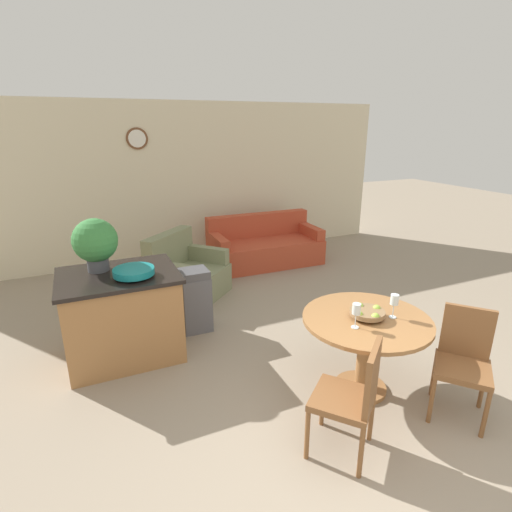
% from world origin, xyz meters
% --- Properties ---
extents(ground_plane, '(24.00, 24.00, 0.00)m').
position_xyz_m(ground_plane, '(0.00, 0.00, 0.00)').
color(ground_plane, gray).
extents(wall_back, '(8.00, 0.09, 2.70)m').
position_xyz_m(wall_back, '(-0.00, 5.52, 1.35)').
color(wall_back, beige).
rests_on(wall_back, ground_plane).
extents(dining_table, '(1.11, 1.11, 0.73)m').
position_xyz_m(dining_table, '(0.54, 1.03, 0.57)').
color(dining_table, '#9E6B3D').
rests_on(dining_table, ground_plane).
extents(dining_chair_near_left, '(0.59, 0.59, 0.92)m').
position_xyz_m(dining_chair_near_left, '(-0.01, 0.46, 0.51)').
color(dining_chair_near_left, brown).
rests_on(dining_chair_near_left, ground_plane).
extents(dining_chair_near_right, '(0.59, 0.59, 0.92)m').
position_xyz_m(dining_chair_near_right, '(1.11, 0.48, 0.51)').
color(dining_chair_near_right, brown).
rests_on(dining_chair_near_right, ground_plane).
extents(fruit_bowl, '(0.30, 0.30, 0.10)m').
position_xyz_m(fruit_bowl, '(0.54, 1.03, 0.78)').
color(fruit_bowl, olive).
rests_on(fruit_bowl, dining_table).
extents(wine_glass_left, '(0.07, 0.07, 0.22)m').
position_xyz_m(wine_glass_left, '(0.34, 0.93, 0.89)').
color(wine_glass_left, silver).
rests_on(wine_glass_left, dining_table).
extents(wine_glass_right, '(0.07, 0.07, 0.22)m').
position_xyz_m(wine_glass_right, '(0.75, 0.95, 0.89)').
color(wine_glass_right, silver).
rests_on(wine_glass_right, dining_table).
extents(kitchen_island, '(1.15, 0.90, 0.92)m').
position_xyz_m(kitchen_island, '(-1.35, 2.52, 0.46)').
color(kitchen_island, '#9E6B3D').
rests_on(kitchen_island, ground_plane).
extents(teal_bowl, '(0.39, 0.39, 0.09)m').
position_xyz_m(teal_bowl, '(-1.21, 2.36, 0.97)').
color(teal_bowl, '#147A7F').
rests_on(teal_bowl, kitchen_island).
extents(potted_plant, '(0.44, 0.44, 0.54)m').
position_xyz_m(potted_plant, '(-1.52, 2.70, 1.22)').
color(potted_plant, '#4C4C51').
rests_on(potted_plant, kitchen_island).
extents(trash_bin, '(0.33, 0.31, 0.75)m').
position_xyz_m(trash_bin, '(-0.52, 2.76, 0.37)').
color(trash_bin, '#56565B').
rests_on(trash_bin, ground_plane).
extents(couch, '(1.90, 0.92, 0.82)m').
position_xyz_m(couch, '(1.23, 4.57, 0.28)').
color(couch, '#B24228').
rests_on(couch, ground_plane).
extents(armchair, '(1.26, 1.25, 0.89)m').
position_xyz_m(armchair, '(-0.37, 3.75, 0.30)').
color(armchair, '#7A7F5B').
rests_on(armchair, ground_plane).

